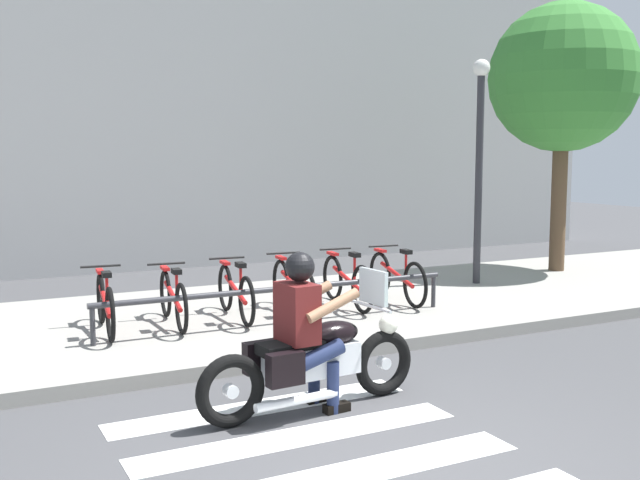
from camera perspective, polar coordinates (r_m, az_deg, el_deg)
ground_plane at (r=5.67m, az=4.42°, el=-17.03°), size 48.00×48.00×0.00m
sidewalk at (r=9.84m, az=-10.41°, el=-6.39°), size 24.00×4.40×0.15m
crosswalk_stripe_2 at (r=5.56m, az=2.15°, el=-17.49°), size 2.80×0.40×0.01m
crosswalk_stripe_3 at (r=6.21m, az=-1.60°, el=-14.81°), size 2.80×0.40×0.01m
crosswalk_stripe_4 at (r=6.90m, az=-4.54°, el=-12.61°), size 2.80×0.40×0.01m
motorcycle at (r=6.67m, az=-0.54°, el=-9.20°), size 2.21×0.68×1.21m
rider at (r=6.54m, az=-1.14°, el=-6.21°), size 0.66×0.57×1.43m
bicycle_0 at (r=9.22m, az=-16.14°, el=-4.72°), size 0.48×1.66×0.77m
bicycle_1 at (r=9.41m, az=-11.21°, el=-4.41°), size 0.48×1.64×0.74m
bicycle_2 at (r=9.66m, az=-6.50°, el=-3.99°), size 0.48×1.65×0.77m
bicycle_3 at (r=9.97m, az=-2.07°, el=-3.58°), size 0.48×1.64×0.78m
bicycle_4 at (r=10.34m, az=2.07°, el=-3.19°), size 0.48×1.67×0.79m
bicycle_5 at (r=10.76m, az=5.89°, el=-2.85°), size 0.48×1.72×0.79m
bike_rack at (r=9.30m, az=-2.92°, el=-3.92°), size 4.71×0.07×0.49m
street_lamp at (r=12.39m, az=12.12°, el=6.73°), size 0.28×0.28×3.78m
tree_near_rack at (r=14.21m, az=18.14°, el=11.67°), size 2.65×2.65×4.95m
building_backdrop at (r=15.19m, az=-17.04°, el=10.65°), size 24.00×1.20×6.82m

